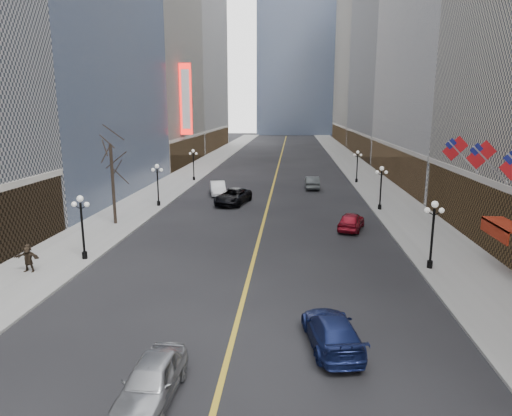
% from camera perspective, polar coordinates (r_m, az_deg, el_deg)
% --- Properties ---
extents(sidewalk_east, '(6.00, 230.00, 0.15)m').
position_cam_1_polar(sidewalk_east, '(71.14, 13.77, 3.58)').
color(sidewalk_east, gray).
rests_on(sidewalk_east, ground).
extents(sidewalk_west, '(6.00, 230.00, 0.15)m').
position_cam_1_polar(sidewalk_west, '(72.17, -8.80, 3.91)').
color(sidewalk_west, gray).
rests_on(sidewalk_west, ground).
extents(lane_line, '(0.25, 200.00, 0.02)m').
position_cam_1_polar(lane_line, '(80.18, 2.69, 4.83)').
color(lane_line, gold).
rests_on(lane_line, ground).
extents(bldg_east_c, '(26.60, 40.60, 48.80)m').
position_cam_1_polar(bldg_east_c, '(109.77, 20.04, 18.81)').
color(bldg_east_c, gray).
rests_on(bldg_east_c, ground).
extents(bldg_east_d, '(26.60, 46.60, 62.80)m').
position_cam_1_polar(bldg_east_d, '(152.35, 15.81, 19.71)').
color(bldg_east_d, '#A8A08B').
rests_on(bldg_east_d, ground).
extents(bldg_west_c, '(26.60, 30.60, 50.80)m').
position_cam_1_polar(bldg_west_c, '(93.53, -16.95, 20.89)').
color(bldg_west_c, '#A8A08B').
rests_on(bldg_west_c, ground).
extents(bldg_west_d, '(26.60, 38.60, 72.80)m').
position_cam_1_polar(bldg_west_d, '(127.39, -11.27, 23.76)').
color(bldg_west_d, silver).
rests_on(bldg_west_d, ground).
extents(streetlamp_east_1, '(1.26, 0.44, 4.52)m').
position_cam_1_polar(streetlamp_east_1, '(31.76, 21.24, -2.30)').
color(streetlamp_east_1, black).
rests_on(streetlamp_east_1, sidewalk_east).
extents(streetlamp_east_2, '(1.26, 0.44, 4.52)m').
position_cam_1_polar(streetlamp_east_2, '(48.92, 15.36, 3.00)').
color(streetlamp_east_2, black).
rests_on(streetlamp_east_2, sidewalk_east).
extents(streetlamp_east_3, '(1.26, 0.44, 4.52)m').
position_cam_1_polar(streetlamp_east_3, '(66.52, 12.55, 5.51)').
color(streetlamp_east_3, black).
rests_on(streetlamp_east_3, sidewalk_east).
extents(streetlamp_west_1, '(1.26, 0.44, 4.52)m').
position_cam_1_polar(streetlamp_west_1, '(33.66, -20.94, -1.48)').
color(streetlamp_west_1, black).
rests_on(streetlamp_west_1, sidewalk_west).
extents(streetlamp_west_2, '(1.26, 0.44, 4.52)m').
position_cam_1_polar(streetlamp_west_2, '(50.17, -12.20, 3.39)').
color(streetlamp_west_2, black).
rests_on(streetlamp_west_2, sidewalk_west).
extents(streetlamp_west_3, '(1.26, 0.44, 4.52)m').
position_cam_1_polar(streetlamp_west_3, '(67.45, -7.83, 5.78)').
color(streetlamp_west_3, black).
rests_on(streetlamp_west_3, sidewalk_west).
extents(flag_4, '(2.87, 0.12, 2.87)m').
position_cam_1_polar(flag_4, '(34.06, 26.57, 5.69)').
color(flag_4, '#B2B2B7').
rests_on(flag_4, ground).
extents(flag_5, '(2.87, 0.12, 2.87)m').
position_cam_1_polar(flag_5, '(38.72, 23.86, 6.59)').
color(flag_5, '#B2B2B7').
rests_on(flag_5, ground).
extents(awning_c, '(1.40, 4.00, 0.93)m').
position_cam_1_polar(awning_c, '(33.22, 28.40, -2.02)').
color(awning_c, maroon).
rests_on(awning_c, ground).
extents(theatre_marquee, '(2.00, 0.55, 12.00)m').
position_cam_1_polar(theatre_marquee, '(81.59, -8.75, 13.27)').
color(theatre_marquee, red).
rests_on(theatre_marquee, ground).
extents(tree_west_far, '(3.60, 3.60, 7.92)m').
position_cam_1_polar(tree_west_far, '(42.83, -17.66, 6.10)').
color(tree_west_far, '#2D231C').
rests_on(tree_west_far, sidewalk_west).
extents(car_nb_near, '(2.01, 4.61, 1.55)m').
position_cam_1_polar(car_nb_near, '(18.17, -12.91, -20.24)').
color(car_nb_near, '#9DA0A5').
rests_on(car_nb_near, ground).
extents(car_nb_mid, '(2.81, 5.28, 1.65)m').
position_cam_1_polar(car_nb_mid, '(56.56, -4.79, 2.48)').
color(car_nb_mid, silver).
rests_on(car_nb_mid, ground).
extents(car_nb_far, '(4.09, 6.62, 1.71)m').
position_cam_1_polar(car_nb_far, '(50.95, -2.90, 1.45)').
color(car_nb_far, black).
rests_on(car_nb_far, ground).
extents(car_sb_near, '(2.88, 5.42, 1.50)m').
position_cam_1_polar(car_sb_near, '(21.35, 9.48, -14.91)').
color(car_sb_near, navy).
rests_on(car_sb_near, ground).
extents(car_sb_mid, '(3.09, 4.96, 1.57)m').
position_cam_1_polar(car_sb_mid, '(40.94, 11.81, -1.60)').
color(car_sb_mid, maroon).
rests_on(car_sb_mid, ground).
extents(car_sb_far, '(1.84, 5.05, 1.65)m').
position_cam_1_polar(car_sb_far, '(61.15, 7.02, 3.17)').
color(car_sb_far, '#444A4B').
rests_on(car_sb_far, ground).
extents(ped_west_far, '(1.72, 0.56, 1.84)m').
position_cam_1_polar(ped_west_far, '(32.93, -26.61, -5.60)').
color(ped_west_far, black).
rests_on(ped_west_far, sidewalk_west).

